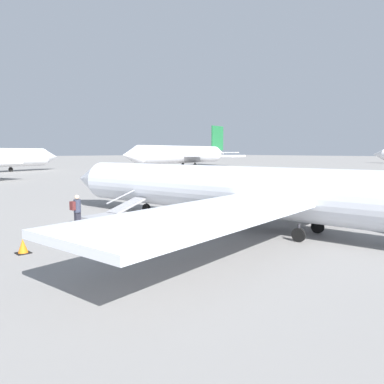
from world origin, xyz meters
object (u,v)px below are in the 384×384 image
object	(u,v)px
airplane_main	(278,193)
airplane_far_right	(184,154)
boarding_stairs	(105,217)
passenger	(77,209)

from	to	relation	value
airplane_main	airplane_far_right	world-z (taller)	airplane_far_right
airplane_main	airplane_far_right	size ratio (longest dim) A/B	0.78
airplane_main	airplane_far_right	distance (m)	73.34
boarding_stairs	passenger	distance (m)	1.87
airplane_main	passenger	bearing A→B (deg)	33.33
passenger	boarding_stairs	bearing A→B (deg)	0.46
airplane_main	passenger	distance (m)	10.14
airplane_far_right	boarding_stairs	world-z (taller)	airplane_far_right
boarding_stairs	airplane_main	bearing A→B (deg)	-65.84
airplane_far_right	passenger	world-z (taller)	airplane_far_right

